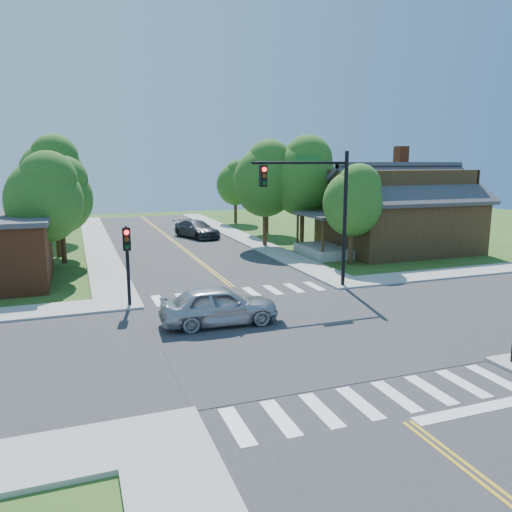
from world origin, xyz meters
name	(u,v)px	position (x,y,z in m)	size (l,w,h in m)	color
ground	(289,332)	(0.00, 0.00, 0.00)	(100.00, 100.00, 0.00)	#2B531A
road_ns	(289,331)	(0.00, 0.00, 0.02)	(10.00, 90.00, 0.04)	#2D2D30
road_ew	(289,331)	(0.00, 0.00, 0.03)	(90.00, 10.00, 0.04)	#2D2D30
intersection_patch	(289,332)	(0.00, 0.00, 0.00)	(10.20, 10.20, 0.06)	#2D2D30
sidewalk_ne	(391,246)	(15.82, 15.82, 0.07)	(40.00, 40.00, 0.14)	#9E9B93
crosswalk_north	(240,293)	(0.00, 6.20, 0.05)	(8.85, 2.00, 0.01)	white
crosswalk_south	(378,399)	(0.00, -6.20, 0.05)	(8.85, 2.00, 0.01)	white
centerline	(289,331)	(0.00, 0.00, 0.05)	(0.30, 90.00, 0.01)	gold
stop_bar	(485,409)	(2.50, -7.60, 0.00)	(4.60, 0.45, 0.09)	white
signal_mast_ne	(317,198)	(3.91, 5.59, 4.85)	(5.30, 0.42, 7.20)	black
signal_pole_nw	(127,251)	(-5.60, 5.58, 2.66)	(0.34, 0.42, 3.80)	black
house_ne	(397,207)	(15.11, 14.23, 3.33)	(13.05, 8.80, 7.11)	#382513
tree_e_a	(354,199)	(9.25, 10.78, 4.30)	(3.86, 3.67, 6.57)	#382314
tree_e_b	(304,174)	(9.11, 17.99, 5.70)	(5.12, 4.86, 8.70)	#382314
tree_e_c	(268,181)	(9.35, 26.23, 4.93)	(4.43, 4.21, 7.53)	#382314
tree_e_d	(236,182)	(9.06, 35.00, 4.54)	(4.08, 3.87, 6.93)	#382314
tree_w_a	(45,196)	(-9.22, 13.35, 4.78)	(4.29, 4.08, 7.29)	#382314
tree_w_b	(56,191)	(-8.86, 20.20, 4.65)	(4.18, 3.97, 7.10)	#382314
tree_w_c	(53,171)	(-9.22, 28.09, 5.86)	(5.26, 5.00, 8.94)	#382314
tree_w_d	(58,189)	(-9.13, 36.69, 4.02)	(3.61, 3.43, 6.14)	#382314
tree_house	(266,177)	(6.46, 19.25, 5.49)	(4.93, 4.68, 8.38)	#382314
tree_bldg	(61,194)	(-8.48, 17.70, 4.62)	(4.15, 3.94, 7.06)	#382314
car_silver	(219,306)	(-2.39, 1.76, 0.82)	(4.93, 2.19, 1.65)	#B0B3B8
car_dgrey	(197,229)	(2.35, 25.63, 0.76)	(3.75, 5.66, 1.52)	#313337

